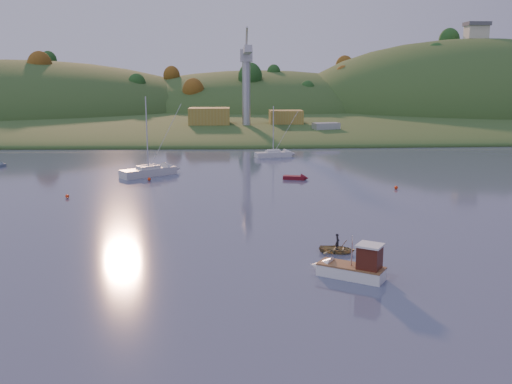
{
  "coord_description": "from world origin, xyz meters",
  "views": [
    {
      "loc": [
        -2.47,
        -33.17,
        15.68
      ],
      "look_at": [
        0.59,
        33.39,
        2.08
      ],
      "focal_mm": 40.0,
      "sensor_mm": 36.0,
      "label": 1
    }
  ],
  "objects_px": {
    "red_tender": "(299,178)",
    "canoe": "(337,249)",
    "sailboat_near": "(148,171)",
    "fishing_boat": "(346,266)",
    "sailboat_far": "(273,154)",
    "grey_dinghy": "(0,165)"
  },
  "relations": [
    {
      "from": "sailboat_near",
      "to": "canoe",
      "type": "bearing_deg",
      "value": -99.2
    },
    {
      "from": "fishing_boat",
      "to": "sailboat_far",
      "type": "distance_m",
      "value": 68.36
    },
    {
      "from": "canoe",
      "to": "sailboat_far",
      "type": "bearing_deg",
      "value": 18.41
    },
    {
      "from": "sailboat_near",
      "to": "canoe",
      "type": "distance_m",
      "value": 47.13
    },
    {
      "from": "sailboat_near",
      "to": "red_tender",
      "type": "xyz_separation_m",
      "value": [
        23.63,
        -4.31,
        -0.52
      ]
    },
    {
      "from": "sailboat_near",
      "to": "fishing_boat",
      "type": "bearing_deg",
      "value": -102.92
    },
    {
      "from": "red_tender",
      "to": "grey_dinghy",
      "type": "relative_size",
      "value": 1.21
    },
    {
      "from": "fishing_boat",
      "to": "red_tender",
      "type": "xyz_separation_m",
      "value": [
        1.44,
        43.3,
        -0.59
      ]
    },
    {
      "from": "fishing_boat",
      "to": "red_tender",
      "type": "bearing_deg",
      "value": -59.71
    },
    {
      "from": "canoe",
      "to": "sailboat_near",
      "type": "bearing_deg",
      "value": 46.1
    },
    {
      "from": "fishing_boat",
      "to": "grey_dinghy",
      "type": "xyz_separation_m",
      "value": [
        -49.52,
        58.28,
        -0.62
      ]
    },
    {
      "from": "grey_dinghy",
      "to": "sailboat_near",
      "type": "bearing_deg",
      "value": -80.99
    },
    {
      "from": "sailboat_near",
      "to": "sailboat_far",
      "type": "bearing_deg",
      "value": 6.0
    },
    {
      "from": "red_tender",
      "to": "canoe",
      "type": "bearing_deg",
      "value": -76.5
    },
    {
      "from": "sailboat_near",
      "to": "grey_dinghy",
      "type": "height_order",
      "value": "sailboat_near"
    },
    {
      "from": "sailboat_far",
      "to": "grey_dinghy",
      "type": "bearing_deg",
      "value": 176.79
    },
    {
      "from": "sailboat_near",
      "to": "red_tender",
      "type": "bearing_deg",
      "value": -48.24
    },
    {
      "from": "canoe",
      "to": "grey_dinghy",
      "type": "height_order",
      "value": "grey_dinghy"
    },
    {
      "from": "fishing_boat",
      "to": "grey_dinghy",
      "type": "relative_size",
      "value": 1.82
    },
    {
      "from": "sailboat_far",
      "to": "grey_dinghy",
      "type": "xyz_separation_m",
      "value": [
        -48.86,
        -10.07,
        -0.42
      ]
    },
    {
      "from": "sailboat_far",
      "to": "canoe",
      "type": "xyz_separation_m",
      "value": [
        1.11,
        -62.08,
        -0.33
      ]
    },
    {
      "from": "grey_dinghy",
      "to": "sailboat_far",
      "type": "bearing_deg",
      "value": -48.0
    }
  ]
}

